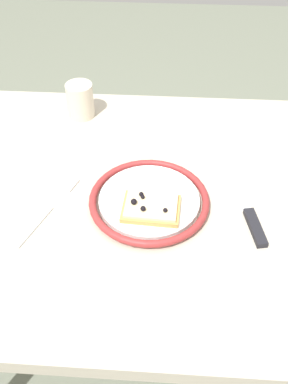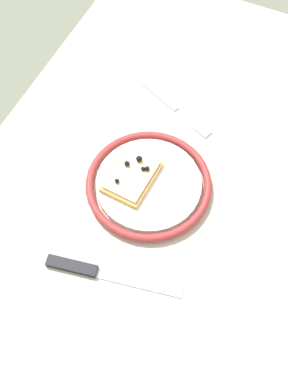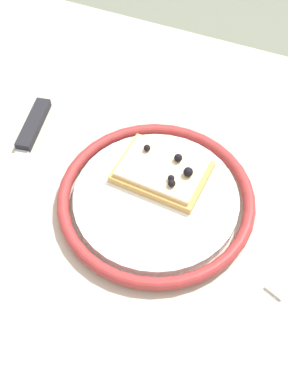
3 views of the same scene
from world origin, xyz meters
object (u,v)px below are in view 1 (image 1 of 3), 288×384
Objects in this scene: fork at (48,210)px; plate at (149,200)px; dining_table at (137,224)px; cup at (80,100)px; pizza_slice_near at (151,208)px; knife at (250,215)px.

plate is at bearing 8.66° from fork.
cup is (-0.16, 0.27, 0.14)m from dining_table.
cup reaches higher than dining_table.
pizza_slice_near is (0.03, -0.06, 0.12)m from dining_table.
pizza_slice_near reaches higher than plate.
plate is 0.20m from fork.
knife is at bearing 3.34° from pizza_slice_near.
knife is (0.22, -0.05, 0.10)m from dining_table.
dining_table is at bearing 166.58° from knife.
dining_table is 0.14m from pizza_slice_near.
plate is 2.78× the size of cup.
dining_table is 0.20m from fork.
plate is 1.23× the size of fork.
fork is at bearing -171.34° from plate.
pizza_slice_near reaches higher than fork.
pizza_slice_near reaches higher than dining_table.
plate is 0.04m from pizza_slice_near.
knife is at bearing 1.21° from fork.
pizza_slice_near is at bearing -176.66° from knife.
plate is at bearing -49.13° from dining_table.
knife is at bearing -13.42° from dining_table.
pizza_slice_near is at bearing -60.28° from cup.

